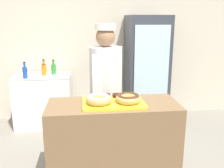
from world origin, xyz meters
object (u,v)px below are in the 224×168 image
serving_tray (113,102)px  bottle_orange (44,71)px  bottle_orange_b (44,68)px  baker_person (106,92)px  beverage_fridge (146,70)px  brownie_back_right (117,95)px  donut_light_glaze (99,99)px  donut_chocolate_glaze (128,98)px  bottle_green (54,69)px  brownie_back_left (106,96)px  chest_freezer (44,100)px  bottle_blue (25,72)px

serving_tray → bottle_orange: size_ratio=3.20×
serving_tray → bottle_orange_b: 2.09m
baker_person → serving_tray: bearing=-87.1°
bottle_orange_b → beverage_fridge: bearing=-4.0°
baker_person → brownie_back_right: bearing=-77.1°
serving_tray → donut_light_glaze: bearing=-163.3°
donut_chocolate_glaze → bottle_green: (-0.93, 1.83, -0.04)m
serving_tray → baker_person: baker_person is taller
donut_light_glaze → beverage_fridge: beverage_fridge is taller
donut_light_glaze → brownie_back_left: donut_light_glaze is taller
serving_tray → donut_chocolate_glaze: size_ratio=2.41×
bottle_orange → brownie_back_left: bearing=-60.7°
brownie_back_right → bottle_green: bottle_green is taller
brownie_back_right → bottle_orange_b: 1.99m
serving_tray → donut_chocolate_glaze: donut_chocolate_glaze is taller
donut_light_glaze → chest_freezer: 2.05m
brownie_back_right → baker_person: 0.39m
baker_person → chest_freezer: 1.61m
brownie_back_left → brownie_back_right: 0.12m
donut_light_glaze → chest_freezer: donut_light_glaze is taller
donut_light_glaze → bottle_orange: size_ratio=1.33×
brownie_back_right → beverage_fridge: bearing=65.5°
baker_person → bottle_orange: 1.49m
brownie_back_right → bottle_green: bearing=117.3°
bottle_blue → bottle_orange: bearing=32.8°
brownie_back_right → bottle_green: size_ratio=0.35×
bottle_orange_b → donut_chocolate_glaze: bearing=-59.9°
serving_tray → bottle_orange: 1.94m
donut_light_glaze → serving_tray: bearing=16.7°
baker_person → bottle_blue: size_ratio=6.66×
donut_light_glaze → beverage_fridge: size_ratio=0.14×
chest_freezer → beverage_fridge: bearing=-0.2°
donut_light_glaze → bottle_orange_b: bottle_orange_b is taller
baker_person → bottle_orange: size_ratio=8.93×
beverage_fridge → chest_freezer: 1.82m
chest_freezer → bottle_green: 0.57m
donut_chocolate_glaze → bottle_green: size_ratio=1.04×
brownie_back_left → chest_freezer: bearing=119.9°
donut_chocolate_glaze → bottle_blue: 2.07m
brownie_back_left → chest_freezer: size_ratio=0.10×
brownie_back_right → beverage_fridge: beverage_fridge is taller
donut_chocolate_glaze → bottle_green: bearing=117.1°
donut_light_glaze → bottle_orange_b: bearing=113.0°
donut_light_glaze → brownie_back_right: bearing=42.9°
donut_chocolate_glaze → beverage_fridge: beverage_fridge is taller
bottle_orange → serving_tray: bearing=-61.3°
brownie_back_left → bottle_green: 1.79m
donut_chocolate_glaze → chest_freezer: donut_chocolate_glaze is taller
bottle_green → brownie_back_left: bearing=-66.0°
donut_chocolate_glaze → bottle_green: bottle_green is taller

